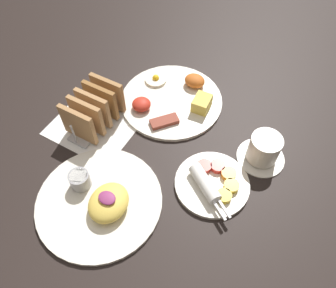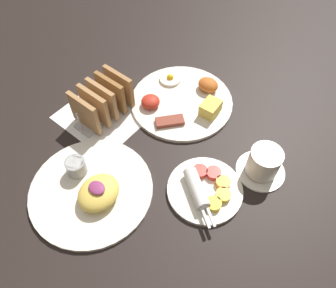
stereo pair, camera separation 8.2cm
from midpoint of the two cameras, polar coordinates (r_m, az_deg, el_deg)
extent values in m
plane|color=black|center=(0.85, -8.08, -1.57)|extent=(3.00, 3.00, 0.00)
cube|color=white|center=(0.93, -14.70, 3.59)|extent=(0.22, 0.22, 0.00)
cylinder|color=silver|center=(0.95, -1.89, 7.44)|extent=(0.29, 0.29, 0.01)
cube|color=#E5C64C|center=(0.91, 3.35, 6.94)|extent=(0.05, 0.06, 0.04)
ellipsoid|color=#C66023|center=(0.97, 2.25, 10.80)|extent=(0.06, 0.05, 0.03)
cylinder|color=#F4EACC|center=(1.00, -4.52, 11.00)|extent=(0.06, 0.06, 0.01)
sphere|color=yellow|center=(0.99, -4.54, 11.25)|extent=(0.02, 0.02, 0.02)
ellipsoid|color=red|center=(0.92, -7.23, 6.72)|extent=(0.05, 0.05, 0.03)
cube|color=brown|center=(0.88, -3.30, 3.78)|extent=(0.07, 0.08, 0.01)
cylinder|color=silver|center=(0.79, 4.73, -7.14)|extent=(0.18, 0.18, 0.01)
cylinder|color=gold|center=(0.76, 6.67, -9.22)|extent=(0.04, 0.04, 0.01)
cylinder|color=gold|center=(0.78, 8.03, -7.49)|extent=(0.04, 0.04, 0.01)
cylinder|color=orange|center=(0.79, 7.62, -5.41)|extent=(0.04, 0.04, 0.01)
cylinder|color=red|center=(0.80, 5.76, -4.08)|extent=(0.04, 0.04, 0.01)
cylinder|color=red|center=(0.80, 3.41, -4.13)|extent=(0.04, 0.04, 0.01)
cylinder|color=white|center=(0.76, 3.37, -7.06)|extent=(0.10, 0.08, 0.03)
cube|color=silver|center=(0.74, 6.60, -11.36)|extent=(0.04, 0.03, 0.00)
cube|color=silver|center=(0.73, 5.78, -11.76)|extent=(0.04, 0.03, 0.00)
cylinder|color=silver|center=(0.79, -14.60, -10.02)|extent=(0.29, 0.29, 0.01)
ellipsoid|color=#EAC651|center=(0.75, -13.44, -10.13)|extent=(0.10, 0.11, 0.04)
ellipsoid|color=#8C3366|center=(0.73, -13.78, -9.34)|extent=(0.04, 0.03, 0.01)
cylinder|color=#99999E|center=(0.80, -17.96, -6.18)|extent=(0.05, 0.05, 0.04)
cylinder|color=white|center=(0.79, -18.25, -5.60)|extent=(0.04, 0.04, 0.01)
cube|color=#B7B7BC|center=(0.92, -14.76, 3.77)|extent=(0.06, 0.18, 0.01)
cube|color=#A87A4D|center=(0.86, -18.04, 3.03)|extent=(0.10, 0.01, 0.10)
cube|color=#A87A4D|center=(0.87, -16.72, 4.47)|extent=(0.10, 0.01, 0.10)
cube|color=#AB7D4F|center=(0.89, -15.44, 5.86)|extent=(0.10, 0.01, 0.10)
cube|color=olive|center=(0.90, -14.19, 7.21)|extent=(0.10, 0.01, 0.10)
cube|color=#A37547|center=(0.92, -12.98, 8.52)|extent=(0.10, 0.01, 0.10)
cylinder|color=#B7B7BC|center=(0.86, -18.71, 1.42)|extent=(0.01, 0.01, 0.07)
cylinder|color=#B7B7BC|center=(0.94, -12.01, 8.77)|extent=(0.01, 0.01, 0.07)
cylinder|color=silver|center=(0.85, 13.19, -2.43)|extent=(0.12, 0.12, 0.01)
cylinder|color=silver|center=(0.82, 13.70, -0.92)|extent=(0.08, 0.08, 0.07)
cylinder|color=#381E0F|center=(0.79, 14.12, 0.33)|extent=(0.06, 0.06, 0.01)
camera|label=1|loc=(0.04, -92.87, -3.96)|focal=35.00mm
camera|label=2|loc=(0.04, 87.13, 3.96)|focal=35.00mm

